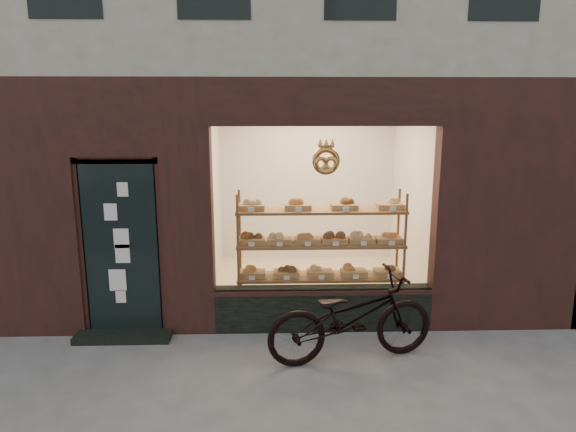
{
  "coord_description": "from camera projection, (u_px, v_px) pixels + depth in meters",
  "views": [
    {
      "loc": [
        -0.18,
        -3.95,
        2.78
      ],
      "look_at": [
        0.01,
        2.0,
        1.5
      ],
      "focal_mm": 32.0,
      "sensor_mm": 36.0,
      "label": 1
    }
  ],
  "objects": [
    {
      "name": "bicycle",
      "position": [
        351.0,
        317.0,
        5.65
      ],
      "size": [
        1.99,
        1.04,
        1.0
      ],
      "primitive_type": "imported",
      "rotation": [
        0.0,
        0.0,
        1.78
      ],
      "color": "black",
      "rests_on": "ground"
    },
    {
      "name": "display_shelf",
      "position": [
        320.0,
        254.0,
        6.77
      ],
      "size": [
        2.2,
        0.45,
        1.7
      ],
      "color": "brown",
      "rests_on": "ground"
    }
  ]
}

